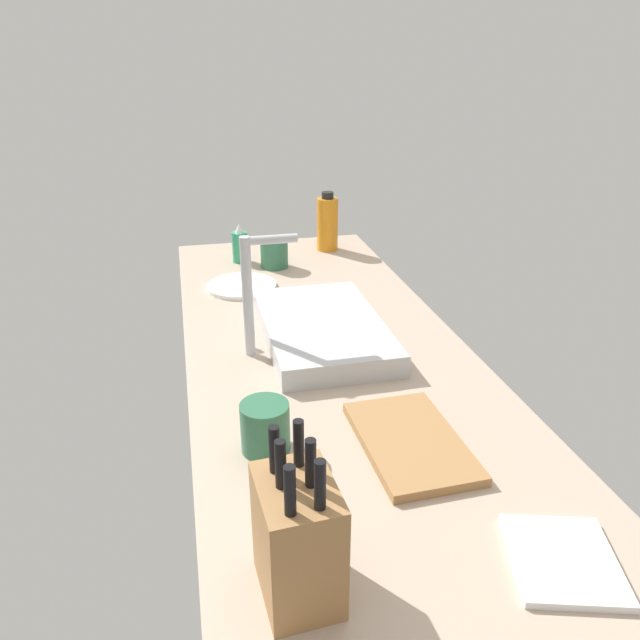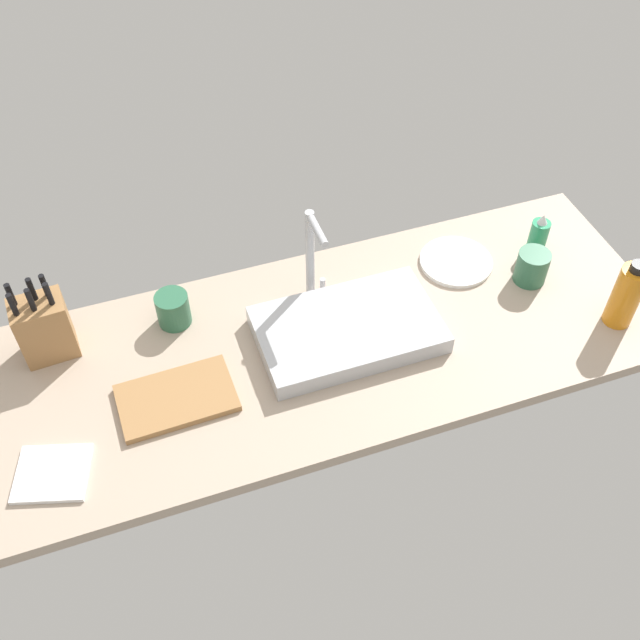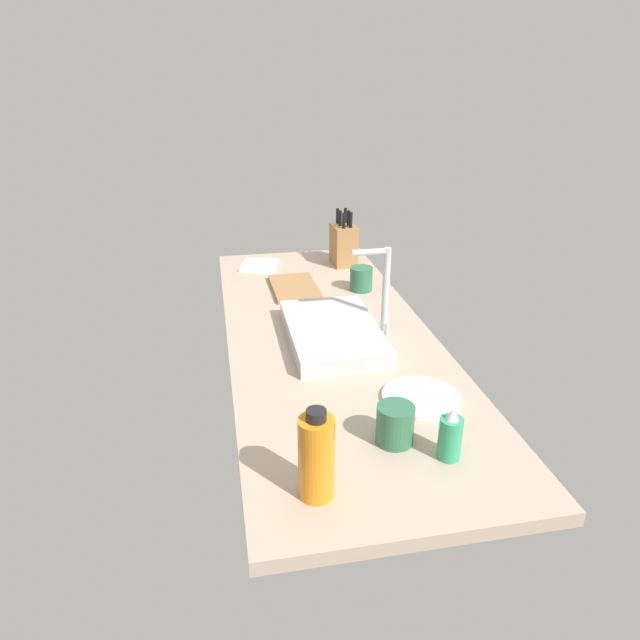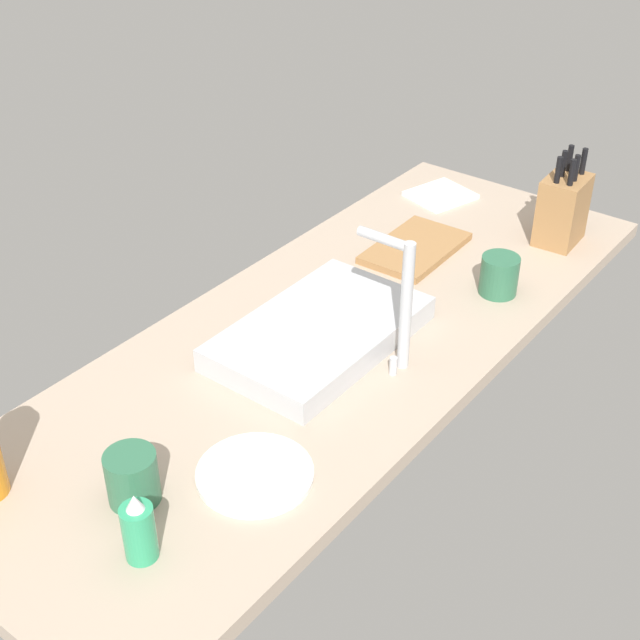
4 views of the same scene
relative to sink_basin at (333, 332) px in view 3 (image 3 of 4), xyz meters
The scene contains 11 objects.
countertop_slab 6.53cm from the sink_basin, behind, with size 179.24×66.52×3.50cm, color tan.
sink_basin is the anchor object (origin of this frame).
faucet 22.07cm from the sink_basin, 102.74° to the left, with size 5.50×12.74×28.43cm.
knife_block 75.90cm from the sink_basin, 164.55° to the left, with size 13.43×10.38×23.92cm.
cutting_board 46.61cm from the sink_basin, behind, with size 27.81×17.13×1.80cm, color #9E7042.
soap_bottle 64.45cm from the sink_basin, 11.66° to the left, with size 5.30×5.30×12.91cm.
water_bottle 72.09cm from the sink_basin, 14.80° to the right, with size 7.40×7.40×20.40cm.
dinner_plate 41.87cm from the sink_basin, 21.61° to the left, with size 20.65×20.65×1.20cm, color white.
dish_towel 78.58cm from the sink_basin, 167.69° to the right, with size 16.08×14.41×1.20cm, color white.
coffee_mug 45.78cm from the sink_basin, 154.28° to the left, with size 8.76×8.76×9.25cm, color #2D6647.
ceramic_cup 55.29cm from the sink_basin, ahead, with size 8.86×8.86×9.56cm, color #2D6647.
Camera 3 is at (164.83, -34.73, 84.56)cm, focal length 31.98 mm.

